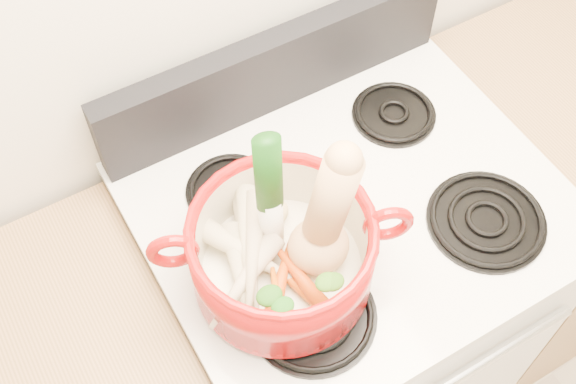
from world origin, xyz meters
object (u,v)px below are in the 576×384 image
leek (270,196)px  squash (320,218)px  dutch_oven (282,253)px  stove_body (339,312)px

leek → squash: bearing=-41.3°
dutch_oven → leek: 0.11m
dutch_oven → squash: (0.06, -0.02, 0.09)m
stove_body → dutch_oven: size_ratio=2.96×
stove_body → squash: size_ratio=3.42×
leek → dutch_oven: bearing=-87.0°
stove_body → leek: bearing=-173.3°
stove_body → squash: squash is taller
squash → leek: 0.09m
dutch_oven → leek: leek is taller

